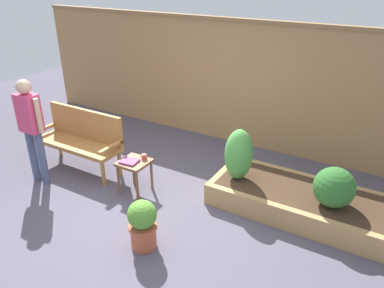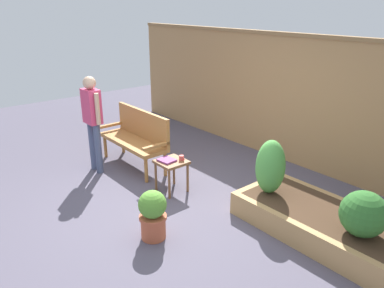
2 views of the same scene
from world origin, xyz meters
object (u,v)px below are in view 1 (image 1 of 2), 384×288
object	(u,v)px
side_table	(134,166)
book_on_table	(129,161)
shrub_far_corner	(334,187)
shrub_near_bench	(239,155)
garden_bench	(81,136)
potted_boxwood	(143,223)
person_by_bench	(31,124)
cup_on_table	(144,157)

from	to	relation	value
side_table	book_on_table	xyz separation A→B (m)	(-0.03, -0.06, 0.10)
side_table	shrub_far_corner	distance (m)	2.61
shrub_near_bench	shrub_far_corner	distance (m)	1.24
garden_bench	book_on_table	bearing A→B (deg)	-10.59
book_on_table	potted_boxwood	distance (m)	1.19
garden_bench	potted_boxwood	size ratio (longest dim) A/B	2.38
side_table	shrub_far_corner	xyz separation A→B (m)	(2.53, 0.60, 0.15)
side_table	person_by_bench	bearing A→B (deg)	-159.68
cup_on_table	shrub_far_corner	distance (m)	2.50
side_table	shrub_far_corner	world-z (taller)	shrub_far_corner
potted_boxwood	shrub_near_bench	distance (m)	1.59
garden_bench	potted_boxwood	xyz separation A→B (m)	(1.96, -1.03, -0.22)
side_table	potted_boxwood	size ratio (longest dim) A/B	0.79
potted_boxwood	shrub_near_bench	bearing A→B (deg)	71.77
shrub_near_bench	cup_on_table	bearing A→B (deg)	-158.51
garden_bench	cup_on_table	distance (m)	1.23
side_table	cup_on_table	xyz separation A→B (m)	(0.08, 0.12, 0.12)
garden_bench	person_by_bench	size ratio (longest dim) A/B	0.92
shrub_near_bench	shrub_far_corner	size ratio (longest dim) A/B	1.45
potted_boxwood	cup_on_table	bearing A→B (deg)	126.03
side_table	cup_on_table	distance (m)	0.19
shrub_far_corner	shrub_near_bench	bearing A→B (deg)	-180.00
side_table	book_on_table	distance (m)	0.12
side_table	potted_boxwood	world-z (taller)	potted_boxwood
shrub_near_bench	person_by_bench	world-z (taller)	person_by_bench
side_table	potted_boxwood	bearing A→B (deg)	-47.27
garden_bench	shrub_far_corner	size ratio (longest dim) A/B	2.92
cup_on_table	potted_boxwood	bearing A→B (deg)	-53.97
potted_boxwood	person_by_bench	bearing A→B (deg)	170.44
garden_bench	shrub_near_bench	distance (m)	2.49
garden_bench	shrub_far_corner	world-z (taller)	garden_bench
garden_bench	book_on_table	size ratio (longest dim) A/B	6.20
shrub_far_corner	side_table	bearing A→B (deg)	-166.72
person_by_bench	shrub_far_corner	bearing A→B (deg)	15.81
garden_bench	potted_boxwood	distance (m)	2.22
book_on_table	potted_boxwood	xyz separation A→B (m)	(0.84, -0.82, -0.17)
person_by_bench	book_on_table	bearing A→B (deg)	18.70
shrub_near_bench	shrub_far_corner	world-z (taller)	shrub_near_bench
garden_bench	shrub_far_corner	distance (m)	3.71
garden_bench	cup_on_table	xyz separation A→B (m)	(1.23, -0.03, -0.03)
potted_boxwood	shrub_far_corner	xyz separation A→B (m)	(1.72, 1.47, 0.23)
side_table	shrub_near_bench	world-z (taller)	shrub_near_bench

